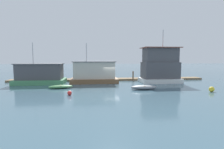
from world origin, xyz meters
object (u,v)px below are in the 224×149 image
at_px(dinghy_green, 61,87).
at_px(houseboat_white, 160,66).
at_px(buoy_red, 70,93).
at_px(mooring_post_far_left, 102,75).
at_px(mooring_post_far_right, 133,76).
at_px(houseboat_green, 40,74).
at_px(dinghy_grey, 144,87).
at_px(buoy_yellow, 212,89).
at_px(houseboat_brown, 94,73).
at_px(mooring_post_near_right, 107,76).

bearing_deg(dinghy_green, houseboat_white, 15.39).
bearing_deg(buoy_red, mooring_post_far_left, 69.53).
bearing_deg(houseboat_white, buoy_red, -147.17).
bearing_deg(dinghy_green, mooring_post_far_right, 30.44).
bearing_deg(dinghy_green, houseboat_green, 128.56).
relative_size(dinghy_grey, buoy_yellow, 5.51).
relative_size(dinghy_grey, mooring_post_far_right, 2.05).
bearing_deg(dinghy_grey, houseboat_white, 53.72).
relative_size(houseboat_white, mooring_post_far_left, 3.80).
relative_size(mooring_post_far_left, mooring_post_far_right, 1.34).
distance_m(dinghy_green, dinghy_grey, 10.56).
bearing_deg(houseboat_brown, mooring_post_far_right, 14.17).
distance_m(mooring_post_far_left, mooring_post_near_right, 0.93).
height_order(dinghy_grey, mooring_post_far_left, mooring_post_far_left).
height_order(mooring_post_far_right, mooring_post_near_right, mooring_post_far_right).
xyz_separation_m(houseboat_brown, buoy_yellow, (13.29, -9.22, -1.25)).
height_order(houseboat_green, dinghy_green, houseboat_green).
xyz_separation_m(mooring_post_near_right, buoy_red, (-4.96, -10.92, -0.57)).
bearing_deg(mooring_post_far_left, houseboat_white, -14.73).
relative_size(mooring_post_near_right, buoy_red, 3.47).
bearing_deg(buoy_red, dinghy_grey, 15.46).
xyz_separation_m(houseboat_brown, mooring_post_far_left, (1.36, 1.69, -0.46)).
bearing_deg(houseboat_white, buoy_yellow, -71.74).
relative_size(mooring_post_far_left, buoy_yellow, 3.61).
xyz_separation_m(dinghy_grey, buoy_yellow, (7.29, -2.40, 0.03)).
bearing_deg(mooring_post_near_right, dinghy_grey, -66.14).
bearing_deg(mooring_post_far_left, houseboat_brown, -128.84).
relative_size(houseboat_brown, mooring_post_far_right, 4.51).
height_order(dinghy_green, mooring_post_far_left, mooring_post_far_left).
distance_m(dinghy_green, mooring_post_far_right, 12.82).
distance_m(houseboat_green, houseboat_brown, 8.16).
height_order(houseboat_brown, mooring_post_far_right, houseboat_brown).
relative_size(houseboat_brown, buoy_red, 15.86).
distance_m(houseboat_brown, houseboat_white, 10.56).
relative_size(dinghy_green, buoy_yellow, 5.28).
bearing_deg(mooring_post_far_left, dinghy_green, -131.41).
distance_m(dinghy_green, buoy_red, 4.73).
bearing_deg(mooring_post_near_right, mooring_post_far_left, 180.00).
xyz_separation_m(mooring_post_far_left, mooring_post_near_right, (0.88, 0.00, -0.29)).
bearing_deg(houseboat_white, dinghy_grey, -126.28).
xyz_separation_m(houseboat_white, buoy_red, (-13.20, -8.52, -2.33)).
height_order(dinghy_green, mooring_post_near_right, mooring_post_near_right).
distance_m(dinghy_grey, mooring_post_far_left, 9.73).
bearing_deg(mooring_post_near_right, dinghy_green, -135.51).
height_order(mooring_post_far_left, buoy_red, mooring_post_far_left).
bearing_deg(houseboat_green, dinghy_green, -51.44).
xyz_separation_m(houseboat_green, dinghy_grey, (14.16, -6.77, -1.17)).
relative_size(dinghy_green, buoy_red, 6.91).
height_order(dinghy_grey, buoy_red, dinghy_grey).
height_order(houseboat_green, buoy_yellow, houseboat_green).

